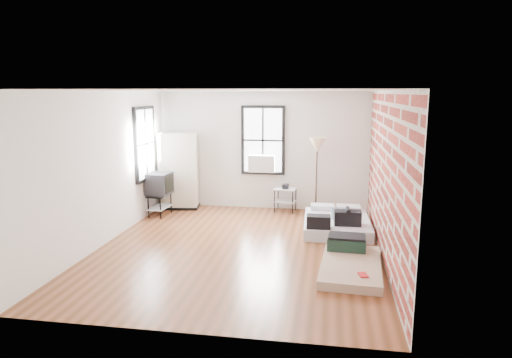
% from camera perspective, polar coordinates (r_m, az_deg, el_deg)
% --- Properties ---
extents(ground, '(6.00, 6.00, 0.00)m').
position_cam_1_polar(ground, '(8.32, -2.16, -8.63)').
color(ground, '#572F16').
rests_on(ground, ground).
extents(room_shell, '(5.02, 6.02, 2.80)m').
position_cam_1_polar(room_shell, '(8.23, -0.16, 3.60)').
color(room_shell, silver).
rests_on(room_shell, ground).
extents(mattress_main, '(1.36, 1.81, 0.57)m').
position_cam_1_polar(mattress_main, '(9.48, 10.01, -5.37)').
color(mattress_main, silver).
rests_on(mattress_main, ground).
extents(mattress_bare, '(1.03, 1.79, 0.38)m').
position_cam_1_polar(mattress_bare, '(7.59, 11.64, -9.92)').
color(mattress_bare, tan).
rests_on(mattress_bare, ground).
extents(wardrobe, '(0.99, 0.65, 1.82)m').
position_cam_1_polar(wardrobe, '(11.10, -9.64, 0.99)').
color(wardrobe, black).
rests_on(wardrobe, ground).
extents(side_table, '(0.55, 0.46, 0.65)m').
position_cam_1_polar(side_table, '(10.72, 3.69, -1.79)').
color(side_table, black).
rests_on(side_table, ground).
extents(floor_lamp, '(0.38, 0.38, 1.76)m').
position_cam_1_polar(floor_lamp, '(10.42, 7.65, 3.79)').
color(floor_lamp, black).
rests_on(floor_lamp, ground).
extents(tv_stand, '(0.53, 0.72, 0.98)m').
position_cam_1_polar(tv_stand, '(10.53, -11.98, -0.76)').
color(tv_stand, black).
rests_on(tv_stand, ground).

